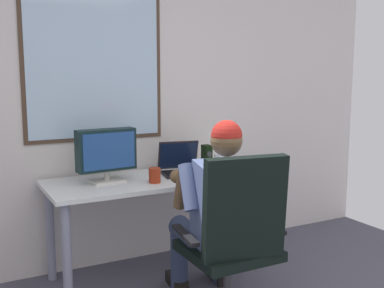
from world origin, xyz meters
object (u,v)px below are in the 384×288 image
at_px(office_chair, 236,233).
at_px(laptop, 181,165).
at_px(wine_glass, 219,161).
at_px(desk_speaker, 207,157).
at_px(crt_monitor, 106,151).
at_px(person_seated, 218,211).
at_px(desk, 157,191).
at_px(coffee_mug, 155,175).

distance_m(office_chair, laptop, 1.02).
relative_size(wine_glass, desk_speaker, 0.80).
bearing_deg(laptop, crt_monitor, -176.97).
xyz_separation_m(laptop, desk_speaker, (0.26, 0.06, 0.03)).
relative_size(office_chair, wine_glass, 6.93).
bearing_deg(office_chair, person_seated, 82.75).
relative_size(desk, person_seated, 1.31).
bearing_deg(office_chair, wine_glass, 65.54).
distance_m(desk, person_seated, 0.67).
relative_size(person_seated, coffee_mug, 11.66).
height_order(desk, coffee_mug, coffee_mug).
relative_size(office_chair, person_seated, 0.86).
height_order(person_seated, laptop, person_seated).
bearing_deg(office_chair, desk, 95.68).
height_order(desk_speaker, coffee_mug, desk_speaker).
relative_size(wine_glass, coffee_mug, 1.45).
distance_m(desk, crt_monitor, 0.50).
bearing_deg(laptop, desk, -165.05).
height_order(desk, wine_glass, wine_glass).
bearing_deg(laptop, office_chair, -97.74).
distance_m(office_chair, coffee_mug, 0.82).
distance_m(desk, coffee_mug, 0.23).
height_order(desk, office_chair, office_chair).
relative_size(laptop, coffee_mug, 3.50).
relative_size(desk, office_chair, 1.53).
bearing_deg(person_seated, laptop, 82.08).
bearing_deg(desk, coffee_mug, -119.45).
distance_m(person_seated, desk_speaker, 0.88).
bearing_deg(crt_monitor, coffee_mug, -31.42).
height_order(office_chair, laptop, office_chair).
height_order(crt_monitor, laptop, crt_monitor).
bearing_deg(coffee_mug, desk_speaker, 25.02).
xyz_separation_m(desk, crt_monitor, (-0.37, 0.03, 0.33)).
bearing_deg(crt_monitor, office_chair, -64.01).
xyz_separation_m(person_seated, coffee_mug, (-0.21, 0.51, 0.15)).
height_order(crt_monitor, wine_glass, crt_monitor).
distance_m(person_seated, laptop, 0.74).
height_order(laptop, coffee_mug, laptop).
distance_m(desk_speaker, coffee_mug, 0.63).
bearing_deg(office_chair, crt_monitor, 115.99).
bearing_deg(desk, wine_glass, -12.85).
bearing_deg(coffee_mug, office_chair, -77.26).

